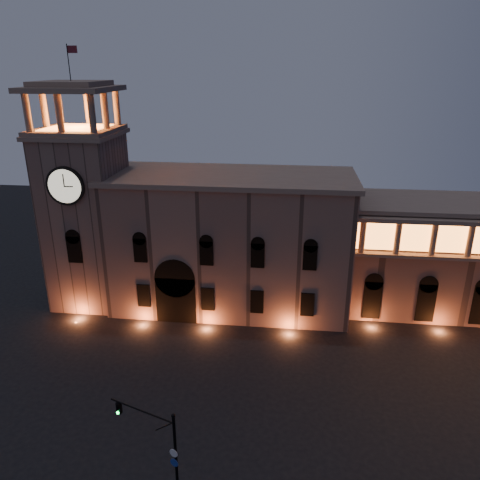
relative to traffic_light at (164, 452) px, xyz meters
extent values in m
plane|color=black|center=(2.66, 8.65, -4.19)|extent=(160.00, 160.00, 0.00)
cube|color=#7B5C50|center=(0.66, 30.65, 4.31)|extent=(30.00, 12.00, 17.00)
cube|color=#896F5E|center=(0.66, 30.65, 13.11)|extent=(30.80, 12.80, 0.60)
cube|color=black|center=(-5.34, 25.25, -1.19)|extent=(5.00, 1.40, 6.00)
cylinder|color=black|center=(-5.34, 25.25, 1.81)|extent=(5.00, 1.40, 5.00)
cube|color=orange|center=(-5.34, 25.05, -1.39)|extent=(4.20, 0.20, 5.00)
cube|color=#7B5C50|center=(-17.84, 29.65, 6.81)|extent=(9.00, 9.00, 22.00)
cube|color=#896F5E|center=(-17.84, 29.65, 18.06)|extent=(9.80, 9.80, 0.50)
cylinder|color=black|center=(-17.84, 24.97, 12.81)|extent=(4.60, 0.35, 4.60)
cylinder|color=beige|center=(-17.84, 24.83, 12.81)|extent=(4.00, 0.12, 4.00)
cube|color=#896F5E|center=(-17.84, 29.65, 18.56)|extent=(9.40, 9.40, 0.50)
cube|color=orange|center=(-17.84, 29.65, 18.86)|extent=(6.80, 6.80, 0.15)
cylinder|color=#896F5E|center=(-21.64, 25.85, 20.91)|extent=(0.76, 0.76, 4.20)
cylinder|color=#896F5E|center=(-17.84, 25.85, 20.91)|extent=(0.76, 0.76, 4.20)
cylinder|color=#896F5E|center=(-14.04, 25.85, 20.91)|extent=(0.76, 0.76, 4.20)
cylinder|color=#896F5E|center=(-21.64, 33.45, 20.91)|extent=(0.76, 0.76, 4.20)
cylinder|color=#896F5E|center=(-17.84, 33.45, 20.91)|extent=(0.76, 0.76, 4.20)
cylinder|color=#896F5E|center=(-14.04, 33.45, 20.91)|extent=(0.76, 0.76, 4.20)
cylinder|color=#896F5E|center=(-21.64, 29.65, 20.91)|extent=(0.76, 0.76, 4.20)
cylinder|color=#896F5E|center=(-14.04, 29.65, 20.91)|extent=(0.76, 0.76, 4.20)
cube|color=#896F5E|center=(-17.84, 29.65, 23.31)|extent=(9.80, 9.80, 0.60)
cube|color=#896F5E|center=(-17.84, 29.65, 23.91)|extent=(7.50, 7.50, 0.60)
cylinder|color=black|center=(-17.84, 29.65, 26.21)|extent=(0.10, 0.10, 4.00)
plane|color=#5B1A24|center=(-17.24, 29.65, 27.61)|extent=(1.20, 0.00, 1.20)
cylinder|color=#896F5E|center=(16.66, 27.15, 7.31)|extent=(0.70, 0.70, 4.00)
cylinder|color=#896F5E|center=(20.66, 27.15, 7.31)|extent=(0.70, 0.70, 4.00)
cylinder|color=#896F5E|center=(24.66, 27.15, 7.31)|extent=(0.70, 0.70, 4.00)
cylinder|color=#896F5E|center=(28.66, 27.15, 7.31)|extent=(0.70, 0.70, 4.00)
cylinder|color=black|center=(0.92, -0.33, -0.33)|extent=(0.22, 0.22, 7.72)
sphere|color=black|center=(0.92, -0.33, 3.64)|extent=(0.31, 0.31, 0.31)
cylinder|color=black|center=(-1.67, 0.62, 2.97)|extent=(5.22, 2.02, 0.13)
cube|color=black|center=(-3.63, 1.34, 2.42)|extent=(0.42, 0.40, 0.94)
cylinder|color=#0CE53F|center=(-3.69, 1.17, 2.11)|extent=(0.22, 0.15, 0.20)
cylinder|color=silver|center=(0.82, -0.45, 0.44)|extent=(0.64, 0.27, 0.66)
cylinder|color=navy|center=(0.82, -0.45, -0.44)|extent=(0.64, 0.27, 0.66)
camera|label=1|loc=(8.39, -25.16, 26.05)|focal=35.00mm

